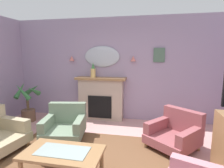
{
  "coord_description": "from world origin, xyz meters",
  "views": [
    {
      "loc": [
        0.87,
        -2.32,
        1.76
      ],
      "look_at": [
        0.13,
        1.32,
        1.16
      ],
      "focal_mm": 29.19,
      "sensor_mm": 36.0,
      "label": 1
    }
  ],
  "objects": [
    {
      "name": "fireplace",
      "position": [
        -0.39,
        2.35,
        0.57
      ],
      "size": [
        1.36,
        0.36,
        1.16
      ],
      "color": "tan",
      "rests_on": "ground"
    },
    {
      "name": "wall_sconce_left",
      "position": [
        -1.24,
        2.44,
        1.66
      ],
      "size": [
        0.14,
        0.14,
        0.14
      ],
      "primitive_type": "cone",
      "color": "#D17066"
    },
    {
      "name": "armchair_near_fireplace",
      "position": [
        -0.84,
        1.08,
        0.31
      ],
      "size": [
        0.93,
        0.95,
        0.71
      ],
      "color": "gray",
      "rests_on": "ground"
    },
    {
      "name": "mantel_vase_centre",
      "position": [
        -0.59,
        2.32,
        1.33
      ],
      "size": [
        0.13,
        0.13,
        0.39
      ],
      "color": "tan",
      "rests_on": "fireplace"
    },
    {
      "name": "wall_mirror",
      "position": [
        -0.39,
        2.49,
        1.71
      ],
      "size": [
        0.96,
        0.06,
        0.56
      ],
      "primitive_type": "ellipsoid",
      "color": "#B2BCC6"
    },
    {
      "name": "wall_back",
      "position": [
        0.0,
        2.57,
        1.37
      ],
      "size": [
        6.73,
        0.1,
        2.74
      ],
      "primitive_type": "cube",
      "color": "#9E8CA8",
      "rests_on": "ground"
    },
    {
      "name": "coffee_table",
      "position": [
        -0.27,
        -0.17,
        0.38
      ],
      "size": [
        1.1,
        0.6,
        0.45
      ],
      "color": "olive",
      "rests_on": "ground"
    },
    {
      "name": "patterned_rug",
      "position": [
        0.0,
        0.2,
        0.01
      ],
      "size": [
        3.2,
        2.4,
        0.01
      ],
      "primitive_type": "cube",
      "color": "brown",
      "rests_on": "ground"
    },
    {
      "name": "armchair_in_corner",
      "position": [
        1.4,
        1.12,
        0.31
      ],
      "size": [
        1.14,
        1.14,
        0.71
      ],
      "color": "#934C51",
      "rests_on": "ground"
    },
    {
      "name": "framed_picture",
      "position": [
        1.11,
        2.5,
        1.75
      ],
      "size": [
        0.28,
        0.03,
        0.36
      ],
      "primitive_type": "cube",
      "color": "#4C6B56"
    },
    {
      "name": "potted_plant_corner_palm",
      "position": [
        -2.26,
        1.82,
        0.48
      ],
      "size": [
        0.56,
        0.6,
        1.06
      ],
      "color": "brown",
      "rests_on": "ground"
    },
    {
      "name": "wall_sconce_right",
      "position": [
        0.46,
        2.44,
        1.66
      ],
      "size": [
        0.14,
        0.14,
        0.14
      ],
      "primitive_type": "cone",
      "color": "#D17066"
    }
  ]
}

